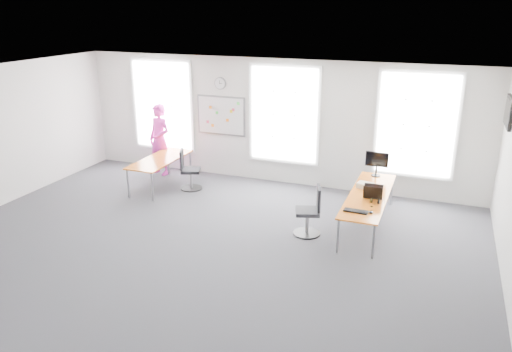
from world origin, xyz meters
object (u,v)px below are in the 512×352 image
at_px(desk_right, 369,197).
at_px(headphones, 375,201).
at_px(chair_right, 310,214).
at_px(person, 160,140).
at_px(chair_left, 188,172).
at_px(desk_left, 160,161).
at_px(monitor, 377,162).
at_px(keyboard, 356,211).

relative_size(desk_right, headphones, 16.05).
bearing_deg(chair_right, person, -133.16).
height_order(desk_right, chair_left, chair_left).
height_order(desk_left, headphones, headphones).
height_order(desk_right, chair_right, chair_right).
bearing_deg(headphones, chair_right, -166.63).
relative_size(desk_left, chair_left, 1.98).
xyz_separation_m(chair_left, monitor, (4.26, 0.56, 0.57)).
relative_size(chair_left, keyboard, 2.22).
xyz_separation_m(desk_right, monitor, (-0.04, 1.16, 0.37)).
relative_size(desk_left, keyboard, 4.40).
height_order(chair_right, headphones, chair_right).
distance_m(person, monitor, 5.48).
relative_size(chair_left, person, 0.53).
bearing_deg(desk_left, monitor, 7.35).
bearing_deg(keyboard, desk_right, 89.06).
bearing_deg(desk_right, headphones, -68.40).
bearing_deg(chair_right, desk_right, 110.68).
height_order(desk_right, keyboard, keyboard).
xyz_separation_m(chair_right, headphones, (1.13, 0.35, 0.29)).
xyz_separation_m(desk_right, chair_right, (-0.96, -0.77, -0.20)).
relative_size(chair_right, person, 0.53).
distance_m(desk_right, desk_left, 5.03).
distance_m(chair_left, monitor, 4.34).
bearing_deg(chair_right, desk_left, -125.75).
bearing_deg(headphones, chair_left, 163.25).
bearing_deg(keyboard, chair_right, 172.55).
height_order(chair_right, person, person).
relative_size(person, monitor, 3.37).
relative_size(chair_left, monitor, 1.78).
bearing_deg(chair_left, monitor, -104.84).
xyz_separation_m(desk_left, keyboard, (4.92, -1.47, 0.04)).
xyz_separation_m(keyboard, headphones, (0.25, 0.53, 0.04)).
bearing_deg(person, desk_right, 3.29).
distance_m(desk_right, person, 5.69).
height_order(keyboard, headphones, headphones).
bearing_deg(keyboard, monitor, 92.96).
xyz_separation_m(desk_right, chair_left, (-4.31, 0.61, -0.21)).
height_order(desk_right, person, person).
height_order(person, keyboard, person).
bearing_deg(monitor, chair_right, -113.83).
bearing_deg(person, chair_right, -7.91).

